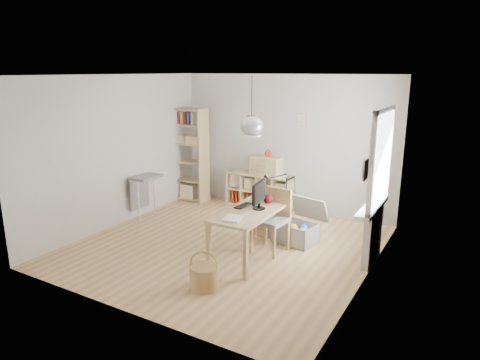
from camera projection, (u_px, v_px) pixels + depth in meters
The scene contains 20 objects.
ground at pixel (225, 246), 6.95m from camera, with size 4.50×4.50×0.00m, color tan.
room_shell at pixel (252, 126), 6.06m from camera, with size 4.50×4.50×4.50m.
window_unit at pixel (382, 160), 5.99m from camera, with size 0.07×1.16×1.46m.
radiator at pixel (373, 236), 6.29m from camera, with size 0.10×0.80×0.80m, color silver.
windowsill at pixel (372, 208), 6.21m from camera, with size 0.22×1.20×0.06m, color white.
desk at pixel (251, 216), 6.39m from camera, with size 0.70×1.50×0.75m.
cube_shelf at pixel (259, 193), 8.85m from camera, with size 1.40×0.38×0.72m.
tall_bookshelf at pixel (189, 151), 9.17m from camera, with size 0.80×0.38×2.00m.
side_table at pixel (143, 185), 8.06m from camera, with size 0.40×0.55×0.85m.
chair at pixel (272, 216), 6.65m from camera, with size 0.53×0.53×0.99m.
wicker_basket at pixel (204, 276), 5.55m from camera, with size 0.38×0.38×0.52m.
storage_chest at pixel (298, 228), 7.07m from camera, with size 0.80×0.87×0.71m.
monitor at pixel (259, 194), 6.35m from camera, with size 0.19×0.48×0.42m.
keyboard at pixel (243, 206), 6.53m from camera, with size 0.13×0.34×0.02m, color black.
task_lamp at pixel (274, 183), 6.78m from camera, with size 0.39×0.14×0.41m.
yarn_ball at pixel (268, 199), 6.65m from camera, with size 0.14×0.14×0.14m, color #520B18.
paper_tray at pixel (233, 218), 5.95m from camera, with size 0.23×0.28×0.03m, color white.
drawer_chest at pixel (266, 166), 8.58m from camera, with size 0.65×0.30×0.37m, color beige.
red_vase at pixel (268, 153), 8.49m from camera, with size 0.13×0.13×0.15m, color #981F0C.
potted_plant at pixel (377, 190), 6.47m from camera, with size 0.26×0.22×0.29m, color #316325.
Camera 1 is at (3.43, -5.48, 2.77)m, focal length 32.00 mm.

